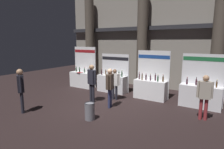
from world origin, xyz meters
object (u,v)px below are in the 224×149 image
object	(u,v)px
visitor_2	(205,93)
visitor_3	(115,81)
visitor_1	(92,80)
visitor_4	(110,84)
exhibitor_booth_0	(83,78)
exhibitor_booth_1	(112,82)
trash_bin	(90,111)
exhibitor_booth_2	(151,87)
visitor_0	(21,87)
exhibitor_booth_3	(200,94)

from	to	relation	value
visitor_2	visitor_3	distance (m)	4.14
visitor_1	visitor_4	xyz separation A→B (m)	(1.18, -0.21, -0.05)
visitor_2	visitor_3	xyz separation A→B (m)	(-4.12, 0.34, -0.09)
exhibitor_booth_0	exhibitor_booth_1	xyz separation A→B (m)	(2.29, 0.01, -0.04)
visitor_3	visitor_4	bearing A→B (deg)	-68.92
exhibitor_booth_1	visitor_4	world-z (taller)	exhibitor_booth_1
trash_bin	visitor_1	distance (m)	2.29
exhibitor_booth_1	visitor_2	bearing A→B (deg)	-17.23
exhibitor_booth_2	visitor_0	size ratio (longest dim) A/B	1.34
exhibitor_booth_0	visitor_3	size ratio (longest dim) A/B	1.64
exhibitor_booth_0	visitor_0	size ratio (longest dim) A/B	1.41
exhibitor_booth_3	visitor_2	distance (m)	1.57
exhibitor_booth_0	visitor_2	size ratio (longest dim) A/B	1.50
exhibitor_booth_1	exhibitor_booth_3	size ratio (longest dim) A/B	0.93
exhibitor_booth_3	exhibitor_booth_1	bearing A→B (deg)	178.97
exhibitor_booth_0	visitor_4	bearing A→B (deg)	-32.46
exhibitor_booth_2	exhibitor_booth_3	distance (m)	2.35
trash_bin	visitor_3	size ratio (longest dim) A/B	0.42
exhibitor_booth_1	visitor_2	distance (m)	5.28
exhibitor_booth_0	exhibitor_booth_1	distance (m)	2.29
visitor_1	visitor_3	world-z (taller)	visitor_1
exhibitor_booth_2	exhibitor_booth_3	world-z (taller)	exhibitor_booth_2
exhibitor_booth_0	exhibitor_booth_2	xyz separation A→B (m)	(4.66, -0.06, -0.01)
exhibitor_booth_2	visitor_1	size ratio (longest dim) A/B	1.35
trash_bin	visitor_4	xyz separation A→B (m)	(-0.09, 1.54, 0.73)
exhibitor_booth_2	trash_bin	bearing A→B (deg)	-104.51
exhibitor_booth_0	visitor_3	distance (m)	3.43
exhibitor_booth_2	visitor_4	xyz separation A→B (m)	(-1.06, -2.23, 0.45)
exhibitor_booth_1	trash_bin	bearing A→B (deg)	-69.91
exhibitor_booth_0	exhibitor_booth_1	bearing A→B (deg)	0.27
visitor_0	exhibitor_booth_1	bearing A→B (deg)	106.31
trash_bin	visitor_3	bearing A→B (deg)	100.74
exhibitor_booth_0	visitor_1	bearing A→B (deg)	-40.68
exhibitor_booth_2	visitor_0	distance (m)	6.06
exhibitor_booth_1	trash_bin	distance (m)	4.10
visitor_0	visitor_3	xyz separation A→B (m)	(2.32, 3.57, -0.15)
exhibitor_booth_1	exhibitor_booth_0	bearing A→B (deg)	-179.73
exhibitor_booth_1	visitor_4	xyz separation A→B (m)	(1.32, -2.30, 0.48)
exhibitor_booth_3	visitor_1	size ratio (longest dim) A/B	1.30
visitor_3	exhibitor_booth_2	bearing A→B (deg)	38.18
exhibitor_booth_0	visitor_2	world-z (taller)	exhibitor_booth_0
visitor_4	trash_bin	bearing A→B (deg)	171.08
visitor_3	exhibitor_booth_1	bearing A→B (deg)	127.09
exhibitor_booth_2	visitor_1	distance (m)	3.06
exhibitor_booth_3	exhibitor_booth_0	bearing A→B (deg)	179.39
exhibitor_booth_3	visitor_0	bearing A→B (deg)	-142.57
visitor_4	visitor_1	bearing A→B (deg)	67.88
exhibitor_booth_0	visitor_0	distance (m)	4.88
exhibitor_booth_0	visitor_1	xyz separation A→B (m)	(2.43, -2.09, 0.48)
exhibitor_booth_3	visitor_3	distance (m)	4.00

